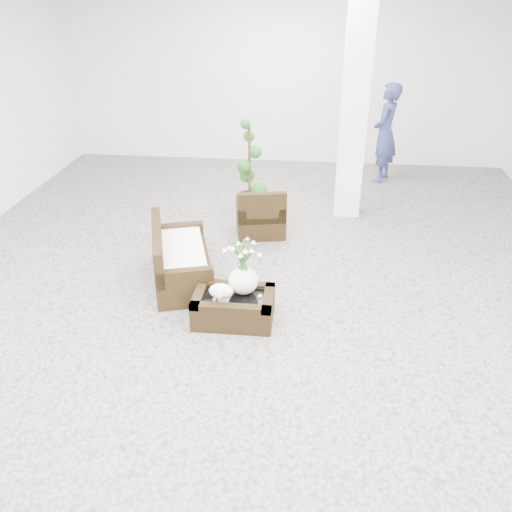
# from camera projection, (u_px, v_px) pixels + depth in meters

# --- Properties ---
(ground) EXTENTS (11.00, 11.00, 0.00)m
(ground) POSITION_uv_depth(u_px,v_px,m) (257.00, 296.00, 6.56)
(ground) COLOR gray
(ground) RESTS_ON ground
(column) EXTENTS (0.40, 0.40, 3.50)m
(column) POSITION_uv_depth(u_px,v_px,m) (355.00, 107.00, 8.08)
(column) COLOR white
(column) RESTS_ON ground
(coffee_table) EXTENTS (0.90, 0.60, 0.31)m
(coffee_table) POSITION_uv_depth(u_px,v_px,m) (234.00, 308.00, 6.05)
(coffee_table) COLOR black
(coffee_table) RESTS_ON ground
(sheep_figurine) EXTENTS (0.28, 0.23, 0.21)m
(sheep_figurine) POSITION_uv_depth(u_px,v_px,m) (221.00, 292.00, 5.85)
(sheep_figurine) COLOR white
(sheep_figurine) RESTS_ON coffee_table
(planter_narcissus) EXTENTS (0.44, 0.44, 0.80)m
(planter_narcissus) POSITION_uv_depth(u_px,v_px,m) (243.00, 261.00, 5.86)
(planter_narcissus) COLOR white
(planter_narcissus) RESTS_ON coffee_table
(tealight) EXTENTS (0.04, 0.04, 0.03)m
(tealight) POSITION_uv_depth(u_px,v_px,m) (260.00, 296.00, 5.95)
(tealight) COLOR white
(tealight) RESTS_ON coffee_table
(armchair) EXTENTS (0.82, 0.80, 0.75)m
(armchair) POSITION_uv_depth(u_px,v_px,m) (260.00, 210.00, 8.02)
(armchair) COLOR black
(armchair) RESTS_ON ground
(loveseat) EXTENTS (1.06, 1.55, 0.76)m
(loveseat) POSITION_uv_depth(u_px,v_px,m) (181.00, 254.00, 6.74)
(loveseat) COLOR black
(loveseat) RESTS_ON ground
(topiary) EXTENTS (0.39, 0.39, 1.48)m
(topiary) POSITION_uv_depth(u_px,v_px,m) (250.00, 165.00, 8.77)
(topiary) COLOR #1B4C18
(topiary) RESTS_ON ground
(shopper) EXTENTS (0.65, 0.78, 1.84)m
(shopper) POSITION_uv_depth(u_px,v_px,m) (385.00, 133.00, 9.88)
(shopper) COLOR navy
(shopper) RESTS_ON ground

